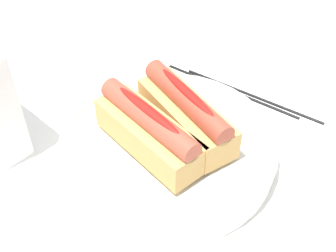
% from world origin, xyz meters
% --- Properties ---
extents(ground_plane, '(2.40, 2.40, 0.00)m').
position_xyz_m(ground_plane, '(0.00, 0.00, 0.00)').
color(ground_plane, white).
extents(serving_bowl, '(0.27, 0.27, 0.03)m').
position_xyz_m(serving_bowl, '(0.01, 0.01, 0.02)').
color(serving_bowl, silver).
rests_on(serving_bowl, ground_plane).
extents(hotdog_front, '(0.16, 0.09, 0.06)m').
position_xyz_m(hotdog_front, '(0.01, -0.02, 0.06)').
color(hotdog_front, tan).
rests_on(hotdog_front, serving_bowl).
extents(hotdog_back, '(0.15, 0.07, 0.06)m').
position_xyz_m(hotdog_back, '(0.02, 0.04, 0.06)').
color(hotdog_back, tan).
rests_on(hotdog_back, serving_bowl).
extents(chopstick_near, '(0.22, 0.03, 0.01)m').
position_xyz_m(chopstick_near, '(0.03, -0.15, 0.00)').
color(chopstick_near, black).
rests_on(chopstick_near, ground_plane).
extents(chopstick_far, '(0.22, 0.04, 0.01)m').
position_xyz_m(chopstick_far, '(0.00, -0.17, 0.00)').
color(chopstick_far, black).
rests_on(chopstick_far, ground_plane).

